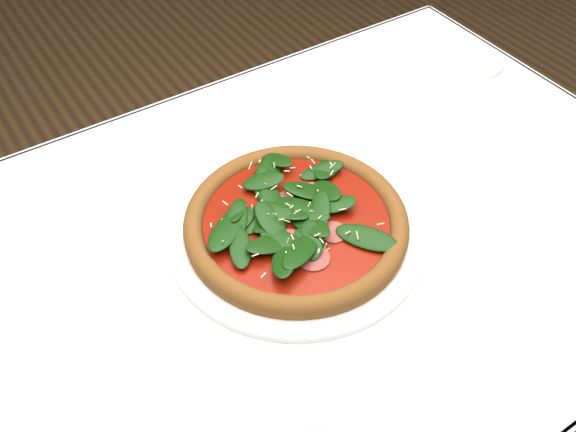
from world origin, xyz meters
TOP-DOWN VIEW (x-y plane):
  - dining_table at (0.00, 0.00)m, footprint 1.21×0.81m
  - plate at (0.00, 0.01)m, footprint 0.36×0.36m
  - pizza at (0.00, 0.01)m, footprint 0.41×0.41m
  - saucer_far at (0.52, 0.20)m, footprint 0.13×0.13m

SIDE VIEW (x-z plane):
  - dining_table at x=0.00m, z-range 0.27..1.02m
  - saucer_far at x=0.52m, z-range 0.75..0.76m
  - plate at x=0.00m, z-range 0.75..0.77m
  - pizza at x=0.00m, z-range 0.76..0.80m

